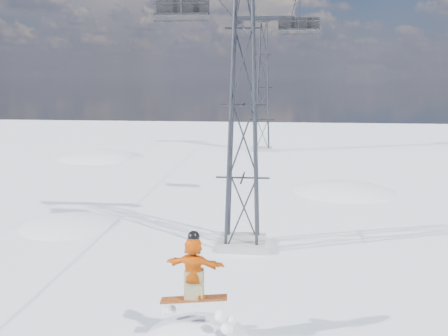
{
  "coord_description": "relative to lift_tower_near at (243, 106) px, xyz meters",
  "views": [
    {
      "loc": [
        2.05,
        -10.53,
        6.61
      ],
      "look_at": [
        0.41,
        4.94,
        3.69
      ],
      "focal_mm": 40.0,
      "sensor_mm": 36.0,
      "label": 1
    }
  ],
  "objects": [
    {
      "name": "snow_terrain",
      "position": [
        -5.57,
        13.24,
        -15.06
      ],
      "size": [
        39.0,
        37.0,
        22.0
      ],
      "color": "white",
      "rests_on": "ground"
    },
    {
      "name": "lift_tower_near",
      "position": [
        0.0,
        0.0,
        0.0
      ],
      "size": [
        5.2,
        1.8,
        11.43
      ],
      "color": "#999999",
      "rests_on": "ground"
    },
    {
      "name": "lift_tower_far",
      "position": [
        0.0,
        25.0,
        0.0
      ],
      "size": [
        5.2,
        1.8,
        11.43
      ],
      "color": "#999999",
      "rests_on": "ground"
    },
    {
      "name": "haul_cables",
      "position": [
        0.0,
        11.5,
        5.38
      ],
      "size": [
        4.46,
        51.0,
        0.06
      ],
      "color": "black",
      "rests_on": "ground"
    },
    {
      "name": "lift_chair_near",
      "position": [
        -2.2,
        -0.25,
        3.46
      ],
      "size": [
        1.94,
        0.56,
        2.4
      ],
      "color": "black",
      "rests_on": "ground"
    },
    {
      "name": "lift_chair_mid",
      "position": [
        2.2,
        6.07,
        3.45
      ],
      "size": [
        1.94,
        0.56,
        2.41
      ],
      "color": "black",
      "rests_on": "ground"
    }
  ]
}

